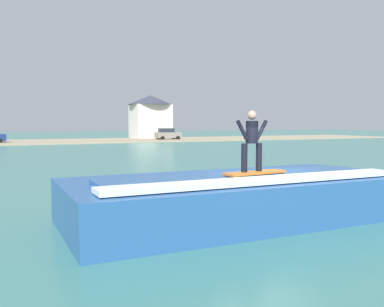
% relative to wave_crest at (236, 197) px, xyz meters
% --- Properties ---
extents(ground_plane, '(260.00, 260.00, 0.00)m').
position_rel_wave_crest_xyz_m(ground_plane, '(0.84, -0.12, -0.61)').
color(ground_plane, '#3D7F77').
extents(wave_crest, '(9.07, 4.02, 1.29)m').
position_rel_wave_crest_xyz_m(wave_crest, '(0.00, 0.00, 0.00)').
color(wave_crest, '#295A98').
rests_on(wave_crest, ground_plane).
extents(surfboard, '(1.83, 0.69, 0.06)m').
position_rel_wave_crest_xyz_m(surfboard, '(0.26, -0.51, 0.71)').
color(surfboard, orange).
rests_on(surfboard, wave_crest).
extents(surfer, '(0.96, 0.32, 1.59)m').
position_rel_wave_crest_xyz_m(surfer, '(0.19, -0.45, 1.62)').
color(surfer, black).
rests_on(surfer, surfboard).
extents(shoreline_bank, '(120.00, 16.15, 0.13)m').
position_rel_wave_crest_xyz_m(shoreline_bank, '(0.84, 52.08, -0.55)').
color(shoreline_bank, tan).
rests_on(shoreline_bank, ground_plane).
extents(car_far_shore, '(4.00, 2.03, 1.86)m').
position_rel_wave_crest_xyz_m(car_far_shore, '(18.91, 51.23, 0.34)').
color(car_far_shore, gray).
rests_on(car_far_shore, ground_plane).
extents(house_gabled_white, '(7.72, 7.72, 7.48)m').
position_rel_wave_crest_xyz_m(house_gabled_white, '(18.78, 58.86, 3.55)').
color(house_gabled_white, silver).
rests_on(house_gabled_white, ground_plane).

